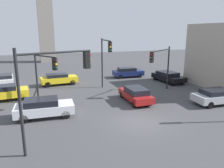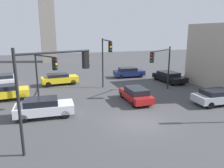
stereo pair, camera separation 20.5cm
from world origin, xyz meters
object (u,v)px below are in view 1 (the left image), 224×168
object	(u,v)px
car_2	(128,72)
traffic_light_4	(54,77)
car_0	(59,79)
car_1	(5,79)
traffic_light_3	(160,61)
car_6	(44,107)
car_7	(168,76)
car_4	(5,92)
car_3	(217,96)
car_5	(136,94)
traffic_light_1	(105,54)
traffic_light_0	(45,69)

from	to	relation	value
car_2	traffic_light_4	bearing A→B (deg)	-121.58
car_0	car_2	xyz separation A→B (m)	(10.01, 1.41, -0.02)
car_0	car_1	size ratio (longest dim) A/B	1.06
traffic_light_3	traffic_light_4	world-z (taller)	traffic_light_4
car_1	car_6	bearing A→B (deg)	-167.83
car_0	car_7	size ratio (longest dim) A/B	0.92
car_4	car_2	bearing A→B (deg)	15.43
car_3	car_5	distance (m)	7.47
traffic_light_4	car_4	world-z (taller)	traffic_light_4
car_0	car_6	world-z (taller)	car_6
traffic_light_1	traffic_light_3	bearing A→B (deg)	72.12
car_0	car_3	world-z (taller)	car_0
traffic_light_3	car_4	bearing A→B (deg)	-43.71
car_0	car_5	size ratio (longest dim) A/B	1.03
car_7	traffic_light_1	bearing A→B (deg)	-83.30
traffic_light_0	car_4	distance (m)	5.42
car_6	car_0	bearing A→B (deg)	81.17
traffic_light_4	car_7	world-z (taller)	traffic_light_4
traffic_light_1	traffic_light_0	bearing A→B (deg)	-61.30
traffic_light_3	car_4	xyz separation A→B (m)	(-15.40, 2.73, -2.74)
traffic_light_1	car_0	world-z (taller)	traffic_light_1
car_2	car_6	size ratio (longest dim) A/B	0.98
traffic_light_1	car_3	size ratio (longest dim) A/B	1.24
car_5	car_4	bearing A→B (deg)	69.31
traffic_light_4	car_1	distance (m)	18.02
traffic_light_1	traffic_light_3	world-z (taller)	traffic_light_1
traffic_light_1	car_4	xyz separation A→B (m)	(-10.09, 0.35, -3.42)
car_2	car_3	world-z (taller)	car_2
car_3	traffic_light_3	bearing A→B (deg)	124.64
car_7	traffic_light_4	bearing A→B (deg)	-56.80
traffic_light_3	car_7	world-z (taller)	traffic_light_3
traffic_light_0	car_5	world-z (taller)	traffic_light_0
car_2	car_6	world-z (taller)	car_6
car_0	car_4	xyz separation A→B (m)	(-5.53, -4.62, 0.02)
car_0	car_5	distance (m)	11.12
traffic_light_3	car_6	xyz separation A→B (m)	(-12.09, -2.99, -2.74)
traffic_light_0	car_0	size ratio (longest dim) A/B	1.03
traffic_light_3	car_5	bearing A→B (deg)	-6.48
traffic_light_4	car_7	xyz separation A→B (m)	(15.51, 12.00, -3.38)
traffic_light_1	car_0	size ratio (longest dim) A/B	1.27
traffic_light_3	car_0	distance (m)	12.61
car_5	car_7	distance (m)	9.86
traffic_light_3	car_4	distance (m)	15.88
car_1	traffic_light_4	bearing A→B (deg)	-170.96
traffic_light_1	traffic_light_3	distance (m)	5.86
traffic_light_3	car_2	world-z (taller)	traffic_light_3
car_3	car_5	xyz separation A→B (m)	(-6.80, 3.09, -0.01)
traffic_light_1	car_2	bearing A→B (deg)	145.73
traffic_light_3	car_6	world-z (taller)	traffic_light_3
car_5	car_7	xyz separation A→B (m)	(7.71, 6.14, -0.02)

